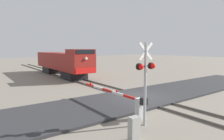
{
  "coord_description": "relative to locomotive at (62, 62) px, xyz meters",
  "views": [
    {
      "loc": [
        -10.74,
        -11.06,
        3.98
      ],
      "look_at": [
        -1.08,
        2.2,
        2.15
      ],
      "focal_mm": 31.32,
      "sensor_mm": 36.0,
      "label": 1
    }
  ],
  "objects": [
    {
      "name": "ground_plane",
      "position": [
        0.0,
        -15.8,
        -1.99
      ],
      "size": [
        160.0,
        160.0,
        0.0
      ],
      "primitive_type": "plane",
      "color": "gray"
    },
    {
      "name": "rail_track_left",
      "position": [
        -0.72,
        -15.8,
        -1.92
      ],
      "size": [
        0.08,
        80.0,
        0.15
      ],
      "primitive_type": "cube",
      "color": "#59544C",
      "rests_on": "ground_plane"
    },
    {
      "name": "rail_track_right",
      "position": [
        0.72,
        -15.8,
        -1.92
      ],
      "size": [
        0.08,
        80.0,
        0.15
      ],
      "primitive_type": "cube",
      "color": "#59544C",
      "rests_on": "ground_plane"
    },
    {
      "name": "road_surface",
      "position": [
        0.0,
        -15.8,
        -1.92
      ],
      "size": [
        36.0,
        5.37,
        0.15
      ],
      "primitive_type": "cube",
      "color": "#2D2D30",
      "rests_on": "ground_plane"
    },
    {
      "name": "locomotive",
      "position": [
        0.0,
        0.0,
        0.0
      ],
      "size": [
        2.8,
        14.68,
        3.87
      ],
      "color": "black",
      "rests_on": "ground_plane"
    },
    {
      "name": "crossing_signal",
      "position": [
        -3.61,
        -19.97,
        0.7
      ],
      "size": [
        1.18,
        0.33,
        4.3
      ],
      "color": "#ADADB2",
      "rests_on": "ground_plane"
    },
    {
      "name": "crossing_gate",
      "position": [
        -3.25,
        -18.23,
        -1.16
      ],
      "size": [
        0.36,
        6.62,
        1.31
      ],
      "color": "silver",
      "rests_on": "ground_plane"
    },
    {
      "name": "utility_cabinet",
      "position": [
        -5.26,
        -20.95,
        -1.45
      ],
      "size": [
        0.47,
        0.31,
        1.08
      ],
      "primitive_type": "cube",
      "color": "#999993",
      "rests_on": "ground_plane"
    }
  ]
}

